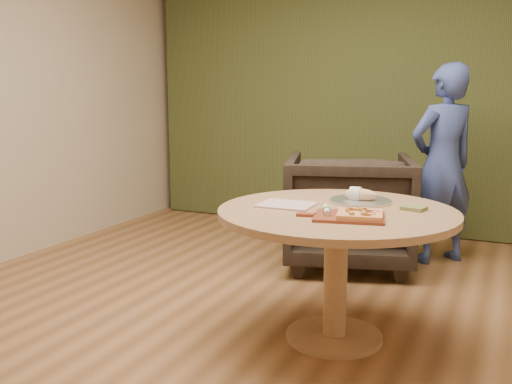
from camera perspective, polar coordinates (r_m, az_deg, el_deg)
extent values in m
cube|color=#9C6A3E|center=(3.32, -0.09, -14.79)|extent=(5.00, 6.00, 0.02)
cube|color=#C6B496|center=(5.88, 12.46, 9.98)|extent=(5.00, 0.02, 2.80)
cube|color=#343E1C|center=(5.77, 12.23, 9.99)|extent=(4.80, 0.14, 2.78)
cylinder|color=tan|center=(3.36, 7.80, -14.07)|extent=(0.54, 0.54, 0.03)
cylinder|color=tan|center=(3.24, 7.94, -8.57)|extent=(0.13, 0.13, 0.68)
cylinder|color=tan|center=(3.14, 8.11, -2.08)|extent=(1.30, 1.30, 0.04)
cube|color=brown|center=(2.93, 9.32, -2.45)|extent=(0.40, 0.35, 0.01)
cube|color=brown|center=(2.95, 5.04, -2.28)|extent=(0.11, 0.07, 0.01)
cube|color=#E2A258|center=(2.91, 10.35, -2.20)|extent=(0.26, 0.26, 0.02)
cylinder|color=maroon|center=(2.95, 9.80, -1.74)|extent=(0.04, 0.04, 0.00)
cylinder|color=maroon|center=(2.84, 11.13, -2.24)|extent=(0.04, 0.04, 0.00)
cylinder|color=maroon|center=(2.93, 10.96, -1.88)|extent=(0.05, 0.05, 0.00)
cube|color=tan|center=(2.89, 10.69, -1.93)|extent=(0.02, 0.02, 0.01)
cube|color=tan|center=(2.94, 9.22, -1.67)|extent=(0.02, 0.02, 0.01)
cube|color=tan|center=(2.86, 10.79, -2.04)|extent=(0.02, 0.02, 0.01)
cube|color=tan|center=(2.83, 10.69, -2.16)|extent=(0.03, 0.03, 0.01)
cube|color=tan|center=(2.95, 10.80, -1.67)|extent=(0.02, 0.02, 0.01)
cube|color=tan|center=(2.90, 9.12, -1.84)|extent=(0.02, 0.02, 0.01)
cube|color=tan|center=(2.94, 10.28, -1.72)|extent=(0.02, 0.02, 0.01)
cube|color=tan|center=(2.83, 9.53, -2.13)|extent=(0.03, 0.03, 0.01)
cube|color=tan|center=(2.94, 9.39, -1.66)|extent=(0.02, 0.02, 0.01)
cube|color=#2C711E|center=(2.92, 10.87, -1.90)|extent=(0.01, 0.01, 0.00)
cube|color=#2C711E|center=(2.87, 9.63, -2.06)|extent=(0.01, 0.01, 0.00)
cube|color=#2C711E|center=(2.97, 9.24, -1.66)|extent=(0.01, 0.01, 0.00)
cube|color=#2C711E|center=(2.86, 11.76, -2.21)|extent=(0.01, 0.01, 0.00)
cube|color=#2C711E|center=(2.94, 9.92, -1.80)|extent=(0.01, 0.01, 0.00)
cube|color=#A85481|center=(2.86, 10.66, -2.16)|extent=(0.03, 0.02, 0.00)
cube|color=#A85481|center=(2.90, 11.66, -2.01)|extent=(0.03, 0.01, 0.00)
cube|color=#A85481|center=(2.94, 12.03, -1.87)|extent=(0.03, 0.02, 0.00)
cube|color=#A85481|center=(2.88, 9.45, -2.03)|extent=(0.03, 0.01, 0.00)
cube|color=#A85481|center=(2.96, 10.94, -1.73)|extent=(0.01, 0.03, 0.00)
cube|color=#A85481|center=(2.94, 11.43, -1.83)|extent=(0.03, 0.02, 0.00)
cube|color=#A85481|center=(2.93, 9.13, -1.80)|extent=(0.03, 0.02, 0.00)
cylinder|color=silver|center=(2.97, 7.07, -1.78)|extent=(0.09, 0.17, 0.03)
cylinder|color=#194C26|center=(2.97, 7.07, -1.78)|extent=(0.04, 0.04, 0.03)
cube|color=silver|center=(3.06, 6.97, -1.42)|extent=(0.03, 0.04, 0.00)
cube|color=white|center=(3.21, 3.09, -1.28)|extent=(0.31, 0.26, 0.01)
cylinder|color=silver|center=(3.36, 10.40, -0.94)|extent=(0.35, 0.35, 0.01)
cylinder|color=silver|center=(3.35, 10.40, -0.86)|extent=(0.36, 0.36, 0.02)
ellipsoid|color=#E2BC8A|center=(3.35, 10.42, -0.28)|extent=(0.19, 0.08, 0.07)
cylinder|color=silver|center=(3.36, 9.92, -0.24)|extent=(0.06, 0.09, 0.09)
cube|color=#4F5C29|center=(3.20, 15.52, -1.57)|extent=(0.14, 0.13, 0.02)
imported|color=black|center=(4.59, 9.27, -1.23)|extent=(1.18, 1.14, 0.99)
imported|color=#36498F|center=(4.82, 18.14, 2.62)|extent=(0.69, 0.69, 1.61)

